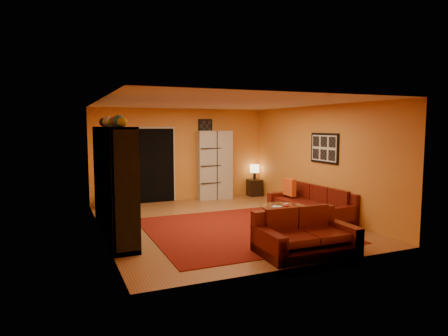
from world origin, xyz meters
name	(u,v)px	position (x,y,z in m)	size (l,w,h in m)	color
floor	(221,223)	(0.00, 0.00, 0.00)	(6.00, 6.00, 0.00)	brown
ceiling	(221,103)	(0.00, 0.00, 2.60)	(6.00, 6.00, 0.00)	white
wall_back	(180,155)	(0.00, 3.00, 1.30)	(6.00, 6.00, 0.00)	orange
wall_front	(300,182)	(0.00, -3.00, 1.30)	(6.00, 6.00, 0.00)	orange
wall_left	(101,169)	(-2.50, 0.00, 1.30)	(6.00, 6.00, 0.00)	orange
wall_right	(317,160)	(2.50, 0.00, 1.30)	(6.00, 6.00, 0.00)	orange
rug	(239,230)	(0.10, -0.70, 0.01)	(3.60, 3.60, 0.01)	#5F100A
doorway	(157,166)	(-0.70, 2.96, 1.02)	(0.95, 0.10, 2.04)	black
wall_art_right	(324,148)	(2.48, -0.30, 1.60)	(0.03, 1.00, 0.70)	black
wall_art_back	(205,128)	(0.75, 2.98, 2.05)	(0.42, 0.03, 0.52)	black
entertainment_unit	(113,181)	(-2.27, 0.00, 1.05)	(0.45, 3.00, 2.10)	black
tv	(115,184)	(-2.23, 0.07, 0.97)	(0.12, 0.88, 0.51)	black
sofa	(313,206)	(2.14, -0.40, 0.28)	(1.03, 2.30, 0.85)	#50100A
loveseat	(303,236)	(0.48, -2.41, 0.28)	(1.61, 0.99, 0.85)	#50100A
throw_pillow	(289,187)	(1.95, 0.33, 0.63)	(0.12, 0.42, 0.42)	#F3591B
coffee_table	(284,209)	(0.96, -1.01, 0.43)	(0.95, 0.95, 0.47)	silver
storage_cabinet	(214,165)	(0.96, 2.80, 0.99)	(0.99, 0.44, 1.98)	beige
bowl_chair	(112,198)	(-2.00, 2.50, 0.28)	(0.63, 0.63, 0.52)	black
side_table	(254,188)	(2.25, 2.75, 0.25)	(0.40, 0.40, 0.50)	black
table_lamp	(255,169)	(2.25, 2.75, 0.82)	(0.27, 0.27, 0.45)	black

